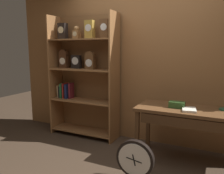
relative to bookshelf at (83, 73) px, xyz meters
name	(u,v)px	position (x,y,z in m)	size (l,w,h in m)	color
back_wood_panel	(144,61)	(1.01, 0.21, 0.22)	(4.80, 0.05, 2.60)	brown
bookshelf	(83,73)	(0.00, 0.00, 0.00)	(1.18, 0.38, 2.04)	brown
workbench	(196,116)	(1.87, -0.36, -0.43)	(1.47, 0.59, 0.74)	brown
toolbox_small	(177,105)	(1.64, -0.36, -0.30)	(0.19, 0.11, 0.08)	#2D5123
open_repair_manual	(189,110)	(1.80, -0.44, -0.33)	(0.16, 0.22, 0.03)	silver
round_clock_large	(135,160)	(1.31, -0.99, -0.84)	(0.44, 0.11, 0.48)	black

